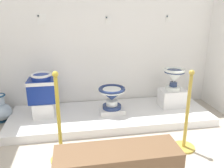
% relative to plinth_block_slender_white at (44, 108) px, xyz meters
% --- Properties ---
extents(wall_back, '(3.85, 0.06, 2.85)m').
position_rel_plinth_block_slender_white_xyz_m(wall_back, '(0.99, 0.46, 1.20)').
color(wall_back, white).
rests_on(wall_back, ground_plane).
extents(display_platform, '(3.00, 1.01, 0.12)m').
position_rel_plinth_block_slender_white_xyz_m(display_platform, '(0.99, -0.10, -0.17)').
color(display_platform, white).
rests_on(display_platform, ground_plane).
extents(plinth_block_slender_white, '(0.30, 0.35, 0.21)m').
position_rel_plinth_block_slender_white_xyz_m(plinth_block_slender_white, '(0.00, 0.00, 0.00)').
color(plinth_block_slender_white, white).
rests_on(plinth_block_slender_white, display_platform).
extents(antique_toilet_slender_white, '(0.40, 0.32, 0.42)m').
position_rel_plinth_block_slender_white_xyz_m(antique_toilet_slender_white, '(0.00, 0.00, 0.32)').
color(antique_toilet_slender_white, navy).
rests_on(antique_toilet_slender_white, plinth_block_slender_white).
extents(plinth_block_broad_patterned, '(0.37, 0.29, 0.07)m').
position_rel_plinth_block_slender_white_xyz_m(plinth_block_broad_patterned, '(1.01, -0.10, -0.07)').
color(plinth_block_broad_patterned, white).
rests_on(plinth_block_broad_patterned, display_platform).
extents(antique_toilet_broad_patterned, '(0.40, 0.40, 0.33)m').
position_rel_plinth_block_slender_white_xyz_m(antique_toilet_broad_patterned, '(1.01, -0.10, 0.18)').
color(antique_toilet_broad_patterned, navy).
rests_on(antique_toilet_broad_patterned, plinth_block_broad_patterned).
extents(plinth_block_leftmost, '(0.40, 0.30, 0.28)m').
position_rel_plinth_block_slender_white_xyz_m(plinth_block_leftmost, '(2.01, -0.02, 0.03)').
color(plinth_block_leftmost, white).
rests_on(plinth_block_leftmost, display_platform).
extents(antique_toilet_leftmost, '(0.33, 0.33, 0.34)m').
position_rel_plinth_block_slender_white_xyz_m(antique_toilet_leftmost, '(2.01, -0.02, 0.39)').
color(antique_toilet_leftmost, white).
rests_on(antique_toilet_leftmost, plinth_block_leftmost).
extents(info_placard_first, '(0.14, 0.01, 0.16)m').
position_rel_plinth_block_slender_white_xyz_m(info_placard_first, '(0.03, 0.42, 1.26)').
color(info_placard_first, white).
extents(info_placard_second, '(0.09, 0.01, 0.13)m').
position_rel_plinth_block_slender_white_xyz_m(info_placard_second, '(1.04, 0.42, 1.24)').
color(info_placard_second, white).
extents(info_placard_third, '(0.09, 0.01, 0.11)m').
position_rel_plinth_block_slender_white_xyz_m(info_placard_third, '(2.04, 0.42, 1.26)').
color(info_placard_third, white).
extents(decorative_vase_companion, '(0.31, 0.31, 0.43)m').
position_rel_plinth_block_slender_white_xyz_m(decorative_vase_companion, '(-0.64, 0.11, -0.04)').
color(decorative_vase_companion, navy).
rests_on(decorative_vase_companion, ground_plane).
extents(stanchion_post_near_left, '(0.25, 0.25, 1.04)m').
position_rel_plinth_block_slender_white_xyz_m(stanchion_post_near_left, '(0.28, -1.02, 0.10)').
color(stanchion_post_near_left, gold).
rests_on(stanchion_post_near_left, ground_plane).
extents(stanchion_post_near_right, '(0.27, 0.27, 0.99)m').
position_rel_plinth_block_slender_white_xyz_m(stanchion_post_near_right, '(1.74, -1.02, 0.06)').
color(stanchion_post_near_right, gold).
rests_on(stanchion_post_near_right, ground_plane).
extents(museum_bench, '(1.15, 0.36, 0.40)m').
position_rel_plinth_block_slender_white_xyz_m(museum_bench, '(0.82, -1.50, -0.02)').
color(museum_bench, brown).
rests_on(museum_bench, ground_plane).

